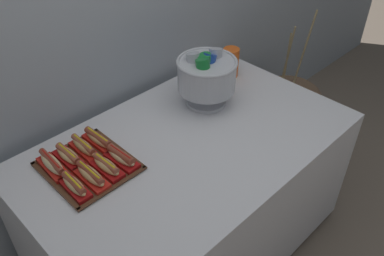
{
  "coord_description": "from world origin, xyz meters",
  "views": [
    {
      "loc": [
        -0.97,
        -1.0,
        1.91
      ],
      "look_at": [
        -0.01,
        -0.03,
        0.84
      ],
      "focal_mm": 37.73,
      "sensor_mm": 36.0,
      "label": 1
    }
  ],
  "objects_px": {
    "floor_vase": "(285,118)",
    "cup_stack": "(231,62)",
    "hot_dog_4": "(52,164)",
    "hot_dog_5": "(69,156)",
    "hot_dog_3": "(121,157)",
    "punch_bowl": "(207,74)",
    "buffet_table": "(190,195)",
    "hot_dog_6": "(84,147)",
    "hot_dog_1": "(91,175)",
    "serving_tray": "(88,166)",
    "hot_dog_0": "(74,185)",
    "hot_dog_2": "(107,166)",
    "hot_dog_7": "(98,140)"
  },
  "relations": [
    {
      "from": "hot_dog_1",
      "to": "hot_dog_5",
      "type": "bearing_deg",
      "value": 90.31
    },
    {
      "from": "hot_dog_1",
      "to": "hot_dog_6",
      "type": "bearing_deg",
      "value": 65.87
    },
    {
      "from": "floor_vase",
      "to": "hot_dog_7",
      "type": "xyz_separation_m",
      "value": [
        -1.4,
        0.1,
        0.55
      ]
    },
    {
      "from": "hot_dog_1",
      "to": "hot_dog_2",
      "type": "distance_m",
      "value": 0.08
    },
    {
      "from": "floor_vase",
      "to": "hot_dog_4",
      "type": "relative_size",
      "value": 5.57
    },
    {
      "from": "hot_dog_0",
      "to": "punch_bowl",
      "type": "bearing_deg",
      "value": 4.72
    },
    {
      "from": "hot_dog_4",
      "to": "buffet_table",
      "type": "bearing_deg",
      "value": -25.94
    },
    {
      "from": "hot_dog_0",
      "to": "hot_dog_3",
      "type": "xyz_separation_m",
      "value": [
        0.22,
        0.0,
        0.0
      ]
    },
    {
      "from": "hot_dog_2",
      "to": "punch_bowl",
      "type": "bearing_deg",
      "value": 5.72
    },
    {
      "from": "hot_dog_3",
      "to": "hot_dog_6",
      "type": "height_order",
      "value": "same"
    },
    {
      "from": "hot_dog_3",
      "to": "punch_bowl",
      "type": "distance_m",
      "value": 0.6
    },
    {
      "from": "hot_dog_3",
      "to": "hot_dog_7",
      "type": "height_order",
      "value": "hot_dog_3"
    },
    {
      "from": "hot_dog_0",
      "to": "hot_dog_3",
      "type": "height_order",
      "value": "hot_dog_3"
    },
    {
      "from": "hot_dog_4",
      "to": "hot_dog_5",
      "type": "distance_m",
      "value": 0.08
    },
    {
      "from": "floor_vase",
      "to": "serving_tray",
      "type": "height_order",
      "value": "floor_vase"
    },
    {
      "from": "hot_dog_1",
      "to": "hot_dog_3",
      "type": "xyz_separation_m",
      "value": [
        0.15,
        0.0,
        0.0
      ]
    },
    {
      "from": "hot_dog_7",
      "to": "hot_dog_6",
      "type": "bearing_deg",
      "value": -179.69
    },
    {
      "from": "hot_dog_0",
      "to": "punch_bowl",
      "type": "height_order",
      "value": "punch_bowl"
    },
    {
      "from": "hot_dog_6",
      "to": "cup_stack",
      "type": "distance_m",
      "value": 0.95
    },
    {
      "from": "hot_dog_0",
      "to": "punch_bowl",
      "type": "xyz_separation_m",
      "value": [
        0.8,
        0.07,
        0.13
      ]
    },
    {
      "from": "serving_tray",
      "to": "hot_dog_5",
      "type": "xyz_separation_m",
      "value": [
        -0.04,
        0.08,
        0.03
      ]
    },
    {
      "from": "hot_dog_1",
      "to": "hot_dog_3",
      "type": "relative_size",
      "value": 1.07
    },
    {
      "from": "hot_dog_6",
      "to": "cup_stack",
      "type": "height_order",
      "value": "cup_stack"
    },
    {
      "from": "hot_dog_2",
      "to": "cup_stack",
      "type": "xyz_separation_m",
      "value": [
        0.95,
        0.16,
        0.05
      ]
    },
    {
      "from": "hot_dog_0",
      "to": "hot_dog_5",
      "type": "distance_m",
      "value": 0.18
    },
    {
      "from": "floor_vase",
      "to": "cup_stack",
      "type": "relative_size",
      "value": 6.3
    },
    {
      "from": "hot_dog_6",
      "to": "hot_dog_4",
      "type": "bearing_deg",
      "value": -179.69
    },
    {
      "from": "buffet_table",
      "to": "hot_dog_5",
      "type": "relative_size",
      "value": 9.09
    },
    {
      "from": "serving_tray",
      "to": "hot_dog_6",
      "type": "distance_m",
      "value": 0.1
    },
    {
      "from": "hot_dog_1",
      "to": "hot_dog_7",
      "type": "relative_size",
      "value": 0.99
    },
    {
      "from": "buffet_table",
      "to": "hot_dog_1",
      "type": "bearing_deg",
      "value": 168.32
    },
    {
      "from": "floor_vase",
      "to": "hot_dog_5",
      "type": "distance_m",
      "value": 1.65
    },
    {
      "from": "buffet_table",
      "to": "hot_dog_1",
      "type": "xyz_separation_m",
      "value": [
        -0.46,
        0.09,
        0.39
      ]
    },
    {
      "from": "hot_dog_3",
      "to": "hot_dog_4",
      "type": "distance_m",
      "value": 0.28
    },
    {
      "from": "hot_dog_1",
      "to": "floor_vase",
      "type": "bearing_deg",
      "value": 2.33
    },
    {
      "from": "hot_dog_1",
      "to": "hot_dog_6",
      "type": "relative_size",
      "value": 1.05
    },
    {
      "from": "hot_dog_4",
      "to": "cup_stack",
      "type": "distance_m",
      "value": 1.1
    },
    {
      "from": "hot_dog_5",
      "to": "cup_stack",
      "type": "bearing_deg",
      "value": -0.35
    },
    {
      "from": "buffet_table",
      "to": "hot_dog_3",
      "type": "relative_size",
      "value": 8.85
    },
    {
      "from": "hot_dog_0",
      "to": "hot_dog_2",
      "type": "xyz_separation_m",
      "value": [
        0.15,
        0.0,
        0.0
      ]
    },
    {
      "from": "hot_dog_4",
      "to": "punch_bowl",
      "type": "relative_size",
      "value": 0.63
    },
    {
      "from": "floor_vase",
      "to": "hot_dog_1",
      "type": "height_order",
      "value": "floor_vase"
    },
    {
      "from": "buffet_table",
      "to": "hot_dog_5",
      "type": "xyz_separation_m",
      "value": [
        -0.46,
        0.26,
        0.39
      ]
    },
    {
      "from": "floor_vase",
      "to": "hot_dog_2",
      "type": "bearing_deg",
      "value": -177.57
    },
    {
      "from": "hot_dog_0",
      "to": "serving_tray",
      "type": "bearing_deg",
      "value": 36.57
    },
    {
      "from": "hot_dog_7",
      "to": "punch_bowl",
      "type": "bearing_deg",
      "value": -9.83
    },
    {
      "from": "punch_bowl",
      "to": "cup_stack",
      "type": "height_order",
      "value": "punch_bowl"
    },
    {
      "from": "hot_dog_0",
      "to": "buffet_table",
      "type": "bearing_deg",
      "value": -10.02
    },
    {
      "from": "hot_dog_0",
      "to": "hot_dog_3",
      "type": "distance_m",
      "value": 0.23
    },
    {
      "from": "buffet_table",
      "to": "floor_vase",
      "type": "distance_m",
      "value": 1.11
    }
  ]
}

